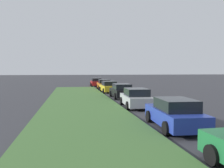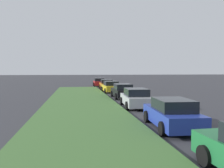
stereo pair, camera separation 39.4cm
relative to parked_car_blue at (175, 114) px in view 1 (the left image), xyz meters
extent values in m
cube|color=#477238|center=(-1.99, 4.26, -0.66)|extent=(60.00, 6.00, 0.12)
cylinder|color=black|center=(-4.52, 0.91, -0.40)|extent=(0.65, 0.24, 0.64)
cube|color=#23389E|center=(0.05, 0.00, -0.15)|extent=(4.39, 2.02, 0.70)
cube|color=black|center=(-0.15, 0.01, 0.48)|extent=(2.28, 1.71, 0.55)
cylinder|color=black|center=(1.45, 0.83, -0.40)|extent=(0.65, 0.25, 0.64)
cylinder|color=black|center=(1.35, -0.97, -0.40)|extent=(0.65, 0.25, 0.64)
cylinder|color=black|center=(-1.25, 0.97, -0.40)|extent=(0.65, 0.25, 0.64)
cylinder|color=black|center=(-1.34, -0.83, -0.40)|extent=(0.65, 0.25, 0.64)
cube|color=#B2B5BA|center=(6.70, 0.07, -0.15)|extent=(4.39, 2.02, 0.70)
cube|color=black|center=(6.50, 0.08, 0.48)|extent=(2.28, 1.71, 0.55)
cylinder|color=black|center=(8.09, 0.90, -0.40)|extent=(0.65, 0.25, 0.64)
cylinder|color=black|center=(8.00, -0.89, -0.40)|extent=(0.65, 0.25, 0.64)
cylinder|color=black|center=(5.40, 1.04, -0.40)|extent=(0.65, 0.25, 0.64)
cylinder|color=black|center=(5.30, -0.76, -0.40)|extent=(0.65, 0.25, 0.64)
cube|color=black|center=(12.80, -0.12, -0.15)|extent=(4.30, 1.81, 0.70)
cube|color=black|center=(12.60, -0.12, 0.48)|extent=(2.20, 1.61, 0.55)
cylinder|color=black|center=(14.15, 0.78, -0.40)|extent=(0.64, 0.22, 0.64)
cylinder|color=black|center=(14.15, -1.02, -0.40)|extent=(0.64, 0.22, 0.64)
cylinder|color=black|center=(11.45, 0.78, -0.40)|extent=(0.64, 0.22, 0.64)
cylinder|color=black|center=(11.45, -1.02, -0.40)|extent=(0.64, 0.22, 0.64)
cube|color=gold|center=(19.11, 0.17, -0.15)|extent=(4.35, 1.92, 0.70)
cube|color=black|center=(18.91, 0.17, 0.48)|extent=(2.24, 1.66, 0.55)
cylinder|color=black|center=(20.44, 1.11, -0.40)|extent=(0.65, 0.24, 0.64)
cylinder|color=black|center=(20.49, -0.69, -0.40)|extent=(0.65, 0.24, 0.64)
cylinder|color=black|center=(17.74, 1.03, -0.40)|extent=(0.65, 0.24, 0.64)
cylinder|color=black|center=(17.79, -0.77, -0.40)|extent=(0.65, 0.24, 0.64)
cube|color=orange|center=(24.54, 0.02, -0.15)|extent=(4.33, 1.88, 0.70)
cube|color=black|center=(24.34, 0.02, 0.48)|extent=(2.23, 1.64, 0.55)
cylinder|color=black|center=(25.91, 0.89, -0.40)|extent=(0.64, 0.23, 0.64)
cylinder|color=black|center=(25.88, -0.91, -0.40)|extent=(0.64, 0.23, 0.64)
cylinder|color=black|center=(23.21, 0.95, -0.40)|extent=(0.64, 0.23, 0.64)
cylinder|color=black|center=(23.18, -0.85, -0.40)|extent=(0.64, 0.23, 0.64)
cube|color=red|center=(31.09, 0.48, -0.15)|extent=(4.32, 1.85, 0.70)
cube|color=black|center=(30.89, 0.48, 0.48)|extent=(2.22, 1.62, 0.55)
cylinder|color=black|center=(32.45, 1.37, -0.40)|extent=(0.64, 0.23, 0.64)
cylinder|color=black|center=(32.43, -0.43, -0.40)|extent=(0.64, 0.23, 0.64)
cylinder|color=black|center=(29.75, 1.40, -0.40)|extent=(0.64, 0.23, 0.64)
cylinder|color=black|center=(29.73, -0.40, -0.40)|extent=(0.64, 0.23, 0.64)
camera|label=1|loc=(-10.74, 5.08, 2.14)|focal=37.48mm
camera|label=2|loc=(-10.80, 4.69, 2.14)|focal=37.48mm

